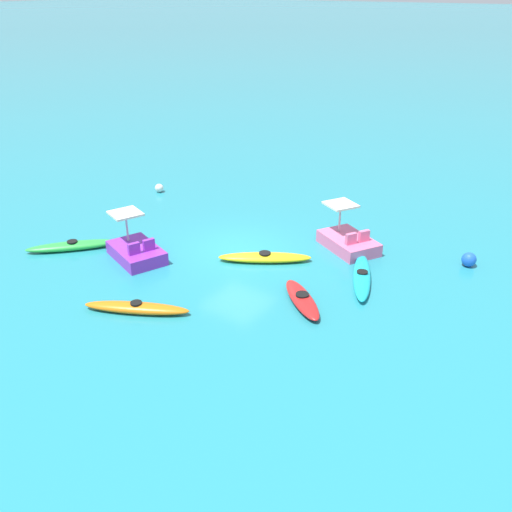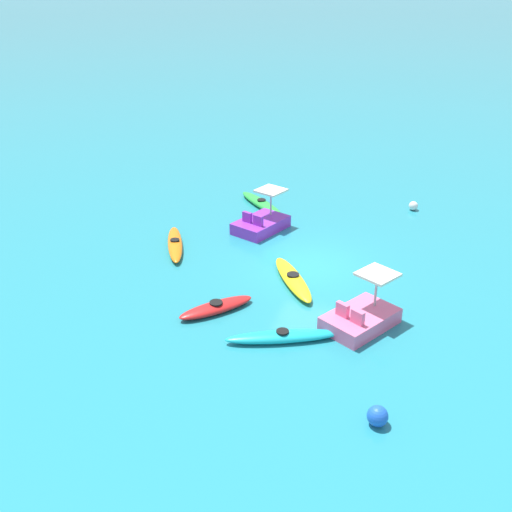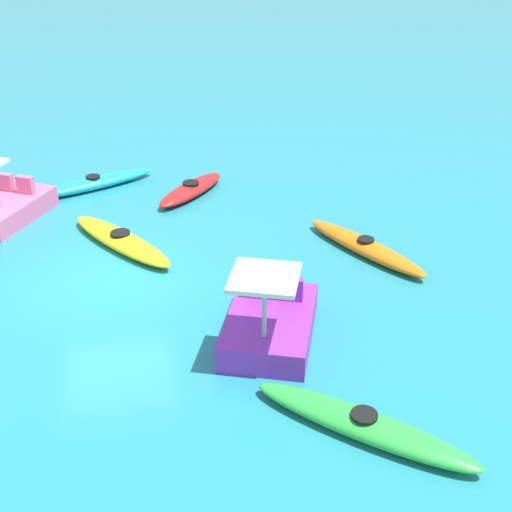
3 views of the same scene
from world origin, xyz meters
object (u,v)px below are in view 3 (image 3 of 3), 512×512
(kayak_red, at_px, (191,189))
(kayak_cyan, at_px, (94,183))
(pedal_boat_purple, at_px, (270,322))
(kayak_orange, at_px, (365,247))
(kayak_green, at_px, (363,425))
(pedal_boat_pink, at_px, (3,206))
(kayak_yellow, at_px, (121,240))

(kayak_red, xyz_separation_m, kayak_cyan, (-0.95, -2.57, -0.00))
(kayak_red, xyz_separation_m, pedal_boat_purple, (6.91, 0.71, 0.17))
(kayak_orange, height_order, pedal_boat_purple, pedal_boat_purple)
(kayak_green, height_order, pedal_boat_purple, pedal_boat_purple)
(pedal_boat_pink, bearing_deg, kayak_red, 97.82)
(kayak_green, xyz_separation_m, pedal_boat_pink, (-8.93, -6.27, 0.17))
(kayak_green, height_order, kayak_orange, same)
(kayak_cyan, distance_m, pedal_boat_pink, 2.66)
(kayak_cyan, xyz_separation_m, pedal_boat_purple, (7.86, 3.29, 0.17))
(kayak_orange, distance_m, pedal_boat_pink, 8.87)
(kayak_cyan, height_order, pedal_boat_purple, pedal_boat_purple)
(kayak_yellow, xyz_separation_m, pedal_boat_purple, (4.18, 2.60, 0.17))
(kayak_red, distance_m, kayak_yellow, 3.32)
(kayak_orange, relative_size, kayak_yellow, 1.01)
(pedal_boat_purple, bearing_deg, kayak_orange, 135.59)
(kayak_green, bearing_deg, pedal_boat_purple, -162.16)
(pedal_boat_pink, bearing_deg, kayak_cyan, 126.87)
(kayak_green, height_order, kayak_cyan, same)
(kayak_orange, relative_size, pedal_boat_pink, 1.18)
(kayak_yellow, bearing_deg, kayak_cyan, -169.35)
(kayak_yellow, xyz_separation_m, pedal_boat_pink, (-2.09, -2.81, 0.17))
(kayak_yellow, bearing_deg, kayak_green, 26.79)
(kayak_orange, xyz_separation_m, pedal_boat_purple, (2.82, -2.76, 0.17))
(kayak_cyan, xyz_separation_m, pedal_boat_pink, (1.59, -2.12, 0.17))
(kayak_red, relative_size, pedal_boat_purple, 0.90)
(kayak_yellow, xyz_separation_m, kayak_cyan, (-3.68, -0.69, -0.00))
(kayak_red, xyz_separation_m, kayak_yellow, (2.74, -1.88, -0.00))
(kayak_red, bearing_deg, kayak_cyan, -110.18)
(kayak_red, distance_m, pedal_boat_purple, 6.95)
(pedal_boat_pink, bearing_deg, kayak_yellow, 53.37)
(kayak_green, height_order, pedal_boat_pink, pedal_boat_pink)
(pedal_boat_pink, bearing_deg, kayak_green, 35.06)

